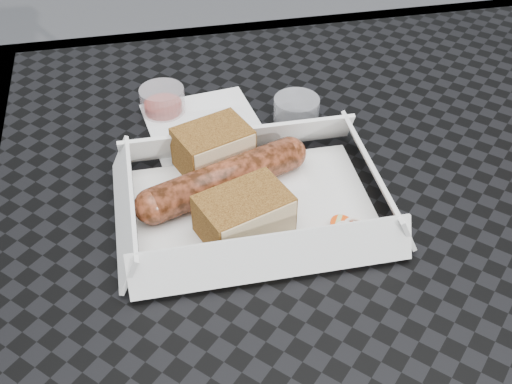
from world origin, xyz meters
TOP-DOWN VIEW (x-y plane):
  - patio_table at (0.00, 0.00)m, footprint 0.80×0.80m
  - food_tray at (-0.13, 0.02)m, footprint 0.22×0.15m
  - bratwurst at (-0.15, 0.05)m, footprint 0.17×0.09m
  - bread_near at (-0.16, 0.09)m, footprint 0.08×0.07m
  - bread_far at (-0.14, -0.01)m, footprint 0.09×0.08m
  - veg_garnish at (-0.06, -0.03)m, footprint 0.03×0.03m
  - napkin at (-0.16, 0.17)m, footprint 0.14×0.14m
  - condiment_cup_sauce at (-0.20, 0.20)m, footprint 0.05×0.05m
  - condiment_cup_empty at (-0.06, 0.15)m, footprint 0.05×0.05m

SIDE VIEW (x-z plane):
  - patio_table at x=0.00m, z-range 0.30..1.04m
  - napkin at x=-0.16m, z-range 0.74..0.75m
  - food_tray at x=-0.13m, z-range 0.74..0.75m
  - veg_garnish at x=-0.06m, z-range 0.75..0.75m
  - condiment_cup_sauce at x=-0.20m, z-range 0.74..0.78m
  - condiment_cup_empty at x=-0.06m, z-range 0.74..0.78m
  - bratwurst at x=-0.15m, z-range 0.75..0.78m
  - bread_far at x=-0.14m, z-range 0.75..0.79m
  - bread_near at x=-0.16m, z-range 0.75..0.79m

